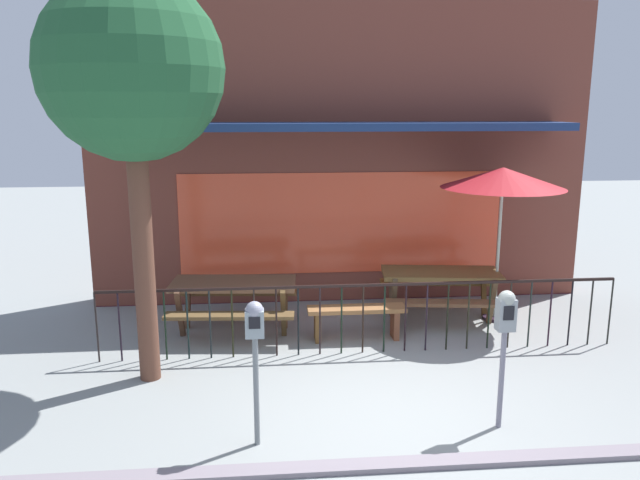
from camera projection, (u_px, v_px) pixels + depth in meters
name	position (u px, v px, depth m)	size (l,w,h in m)	color
ground	(389.00, 418.00, 6.66)	(40.00, 40.00, 0.00)	gray
pub_storefront	(341.00, 155.00, 10.37)	(8.30, 1.46, 4.95)	#421420
patio_fence_front	(363.00, 306.00, 8.28)	(6.99, 0.04, 0.97)	black
picnic_table_left	(234.00, 292.00, 9.07)	(1.91, 1.50, 0.79)	brown
picnic_table_right	(441.00, 281.00, 9.61)	(1.96, 1.58, 0.79)	brown
patio_umbrella	(503.00, 179.00, 9.26)	(1.85, 1.85, 2.38)	black
patio_bench	(357.00, 316.00, 8.84)	(1.40, 0.32, 0.48)	#926138
parking_meter_near	(255.00, 335.00, 5.91)	(0.18, 0.17, 1.48)	slate
parking_meter_far	(505.00, 323.00, 6.24)	(0.18, 0.17, 1.49)	slate
street_tree	(132.00, 73.00, 6.86)	(2.07, 2.07, 4.72)	brown
curb_edge	(408.00, 466.00, 5.77)	(11.61, 0.20, 0.11)	gray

